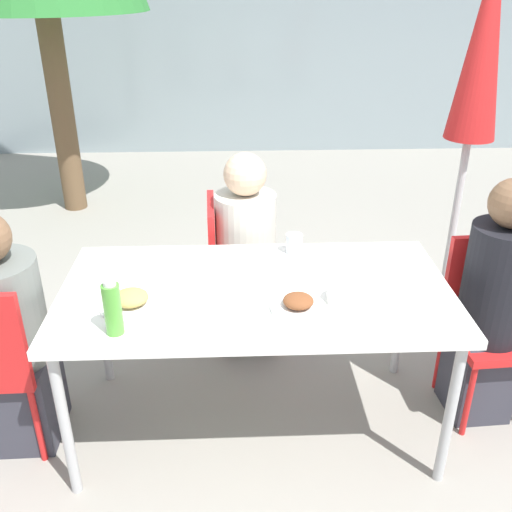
% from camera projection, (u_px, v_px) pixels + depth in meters
% --- Properties ---
extents(ground_plane, '(24.00, 24.00, 0.00)m').
position_uv_depth(ground_plane, '(256.00, 422.00, 2.76)').
color(ground_plane, gray).
extents(building_facade, '(10.00, 0.20, 3.00)m').
position_uv_depth(building_facade, '(238.00, 17.00, 6.35)').
color(building_facade, '#89999E').
rests_on(building_facade, ground).
extents(dining_table, '(1.66, 0.86, 0.75)m').
position_uv_depth(dining_table, '(256.00, 298.00, 2.44)').
color(dining_table, white).
rests_on(dining_table, ground).
extents(person_left, '(0.36, 0.36, 1.12)m').
position_uv_depth(person_left, '(7.00, 341.00, 2.46)').
color(person_left, '#383842').
rests_on(person_left, ground).
extents(chair_right, '(0.42, 0.42, 0.86)m').
position_uv_depth(chair_right, '(491.00, 313.00, 2.70)').
color(chair_right, red).
rests_on(chair_right, ground).
extents(person_right, '(0.30, 0.30, 1.20)m').
position_uv_depth(person_right, '(492.00, 309.00, 2.59)').
color(person_right, '#383842').
rests_on(person_right, ground).
extents(chair_far, '(0.42, 0.42, 0.86)m').
position_uv_depth(chair_far, '(231.00, 262.00, 3.18)').
color(chair_far, red).
rests_on(chair_far, ground).
extents(person_far, '(0.33, 0.33, 1.14)m').
position_uv_depth(person_far, '(246.00, 259.00, 3.12)').
color(person_far, black).
rests_on(person_far, ground).
extents(closed_umbrella, '(0.36, 0.36, 2.18)m').
position_uv_depth(closed_umbrella, '(480.00, 67.00, 2.98)').
color(closed_umbrella, '#333333').
rests_on(closed_umbrella, ground).
extents(plate_0, '(0.25, 0.25, 0.07)m').
position_uv_depth(plate_0, '(131.00, 301.00, 2.27)').
color(plate_0, white).
rests_on(plate_0, dining_table).
extents(plate_1, '(0.22, 0.22, 0.06)m').
position_uv_depth(plate_1, '(298.00, 304.00, 2.26)').
color(plate_1, white).
rests_on(plate_1, dining_table).
extents(bottle, '(0.07, 0.07, 0.22)m').
position_uv_depth(bottle, '(113.00, 308.00, 2.07)').
color(bottle, '#51A338').
rests_on(bottle, dining_table).
extents(drinking_cup, '(0.08, 0.08, 0.09)m').
position_uv_depth(drinking_cup, '(294.00, 244.00, 2.70)').
color(drinking_cup, silver).
rests_on(drinking_cup, dining_table).
extents(salad_bowl, '(0.15, 0.15, 0.06)m').
position_uv_depth(salad_bowl, '(345.00, 295.00, 2.31)').
color(salad_bowl, white).
rests_on(salad_bowl, dining_table).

